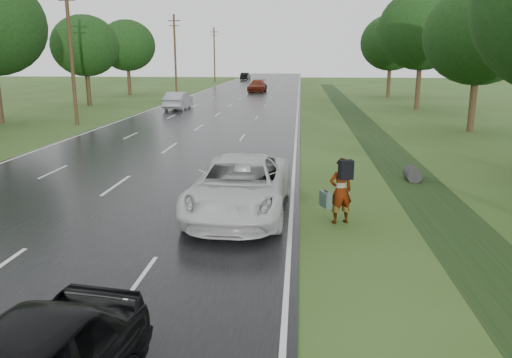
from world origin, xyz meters
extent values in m
cube|color=black|center=(0.00, 45.00, 0.02)|extent=(14.00, 180.00, 0.04)
cube|color=silver|center=(6.75, 45.00, 0.04)|extent=(0.12, 180.00, 0.01)
cube|color=silver|center=(-6.75, 45.00, 0.04)|extent=(0.12, 180.00, 0.01)
cube|color=silver|center=(0.00, 45.00, 0.04)|extent=(0.12, 180.00, 0.01)
cube|color=black|center=(11.50, 20.00, 0.00)|extent=(2.20, 120.00, 0.01)
cylinder|color=#2D2D2D|center=(11.50, 10.00, 0.25)|extent=(0.56, 1.00, 0.56)
cylinder|color=#352615|center=(-9.20, 25.00, 5.00)|extent=(0.26, 0.26, 10.00)
cube|color=#352615|center=(-9.20, 25.00, 8.60)|extent=(1.20, 0.10, 0.10)
cylinder|color=#352615|center=(-9.20, 55.00, 5.00)|extent=(0.26, 0.26, 10.00)
cube|color=#352615|center=(-9.20, 55.00, 9.20)|extent=(1.60, 0.12, 0.12)
cube|color=#352615|center=(-9.20, 55.00, 8.60)|extent=(1.20, 0.10, 0.10)
cylinder|color=#352615|center=(-9.20, 85.00, 5.00)|extent=(0.26, 0.26, 10.00)
cube|color=#352615|center=(-9.20, 85.00, 9.20)|extent=(1.60, 0.12, 0.12)
cube|color=#352615|center=(-9.20, 85.00, 8.60)|extent=(1.20, 0.10, 0.10)
cylinder|color=#352615|center=(18.20, 24.00, 1.76)|extent=(0.44, 0.44, 3.52)
ellipsoid|color=black|center=(18.20, 24.00, 6.14)|extent=(7.00, 7.00, 6.30)
cylinder|color=#352615|center=(17.80, 38.00, 2.08)|extent=(0.44, 0.44, 4.16)
ellipsoid|color=black|center=(17.80, 38.00, 7.16)|extent=(8.00, 8.00, 7.20)
cylinder|color=#352615|center=(17.50, 52.00, 1.84)|extent=(0.44, 0.44, 3.68)
ellipsoid|color=black|center=(17.50, 52.00, 6.38)|extent=(7.20, 7.20, 6.48)
cylinder|color=#352615|center=(-14.20, 39.00, 1.68)|extent=(0.44, 0.44, 3.36)
ellipsoid|color=black|center=(-14.20, 39.00, 5.83)|extent=(6.60, 6.60, 5.94)
cylinder|color=#352615|center=(-14.80, 53.00, 1.76)|extent=(0.44, 0.44, 3.52)
ellipsoid|color=black|center=(-14.80, 53.00, 6.14)|extent=(7.00, 7.00, 6.30)
imported|color=#A5998C|center=(8.20, 4.42, 0.99)|extent=(0.84, 0.69, 1.98)
cube|color=black|center=(8.30, 4.14, 1.69)|extent=(0.45, 0.36, 0.55)
cube|color=#385147|center=(7.77, 4.37, 0.73)|extent=(0.37, 0.58, 0.45)
cube|color=black|center=(7.77, 4.37, 0.99)|extent=(0.11, 0.19, 0.04)
imported|color=silver|center=(5.14, 5.00, 0.91)|extent=(3.04, 6.32, 1.74)
imported|color=#95979D|center=(-4.33, 35.92, 0.84)|extent=(1.79, 4.88, 1.60)
imported|color=maroon|center=(1.00, 60.09, 0.84)|extent=(2.58, 5.64, 1.60)
imported|color=black|center=(-4.47, 95.02, 0.78)|extent=(1.79, 4.55, 1.47)
camera|label=1|loc=(6.95, -9.92, 4.85)|focal=35.00mm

